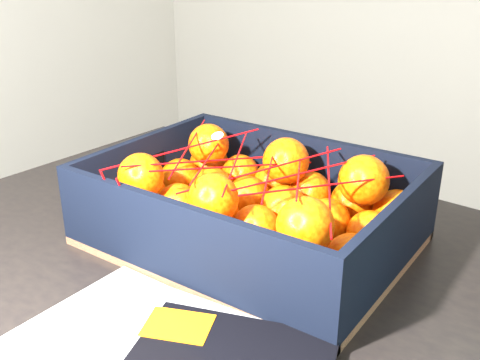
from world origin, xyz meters
The scene contains 4 objects.
table centered at (-0.07, 0.01, 0.65)m, with size 1.25×0.87×0.75m.
produce_crate centered at (-0.14, 0.08, 0.79)m, with size 0.44×0.33×0.12m.
clementine_heap centered at (-0.13, 0.08, 0.81)m, with size 0.42×0.31×0.13m.
mesh_net centered at (-0.14, 0.07, 0.87)m, with size 0.37×0.29×0.09m.
Camera 1 is at (0.28, -0.54, 1.16)m, focal length 42.04 mm.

